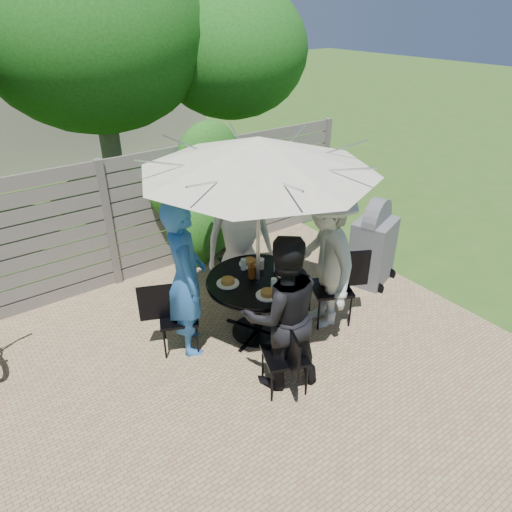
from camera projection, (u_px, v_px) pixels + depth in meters
patio_table at (258, 296)px, 5.40m from camera, size 1.52×1.52×0.78m
umbrella at (258, 154)px, 4.57m from camera, size 3.19×3.19×2.43m
chair_back at (238, 274)px, 6.34m from camera, size 0.54×0.72×0.94m
person_back at (240, 238)px, 5.92m from camera, size 1.03×0.84×1.82m
chair_left at (179, 329)px, 5.30m from camera, size 0.68×0.56×0.89m
person_left at (186, 278)px, 5.01m from camera, size 0.65×0.79×1.87m
chair_front at (285, 368)px, 4.73m from camera, size 0.55×0.68×0.88m
person_front at (282, 314)px, 4.55m from camera, size 1.01×0.89×1.73m
chair_right at (331, 300)px, 5.76m from camera, size 0.74×0.63×0.97m
person_right at (325, 258)px, 5.42m from camera, size 1.04×1.35×1.84m
plate_back at (250, 262)px, 5.58m from camera, size 0.26×0.26×0.06m
plate_left at (228, 282)px, 5.19m from camera, size 0.26×0.26×0.06m
plate_front at (268, 294)px, 4.97m from camera, size 0.26×0.26×0.06m
plate_right at (287, 273)px, 5.36m from camera, size 0.26×0.26×0.06m
plate_extra at (281, 288)px, 5.07m from camera, size 0.24×0.24×0.06m
glass_back at (243, 264)px, 5.44m from camera, size 0.07×0.07×0.14m
glass_front at (274, 284)px, 5.06m from camera, size 0.07×0.07×0.14m
glass_right at (276, 266)px, 5.40m from camera, size 0.07×0.07×0.14m
syrup_jug at (252, 272)px, 5.27m from camera, size 0.09×0.09×0.16m
coffee_cup at (261, 264)px, 5.47m from camera, size 0.08×0.08×0.12m
bbq_grill at (373, 245)px, 6.45m from camera, size 0.75×0.67×1.28m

